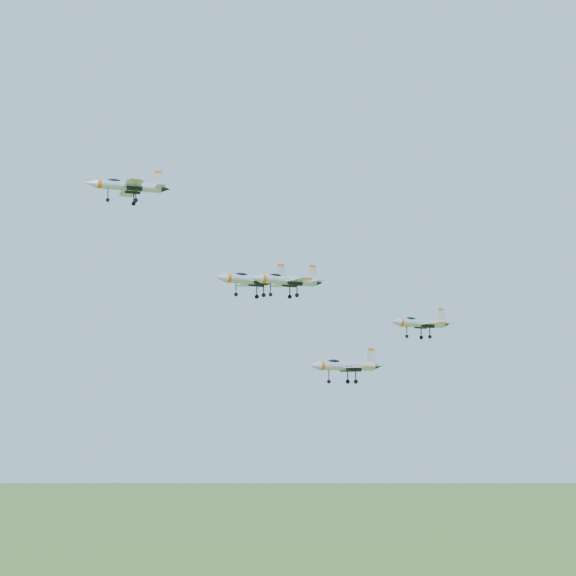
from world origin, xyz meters
name	(u,v)px	position (x,y,z in m)	size (l,w,h in m)	color
jet_lead	(127,186)	(-19.69, 7.20, 148.18)	(12.76, 10.66, 3.41)	#B6BCC4
jet_left_high	(253,280)	(-1.15, 2.29, 134.58)	(13.06, 10.73, 3.50)	#B6BCC4
jet_right_high	(286,280)	(-5.53, -17.54, 131.84)	(10.57, 8.69, 2.83)	#B6BCC4
jet_left_low	(345,366)	(14.31, 1.12, 121.68)	(13.42, 11.00, 3.60)	#B6BCC4
jet_right_low	(420,323)	(18.24, -13.42, 127.56)	(10.95, 9.02, 2.93)	#B6BCC4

